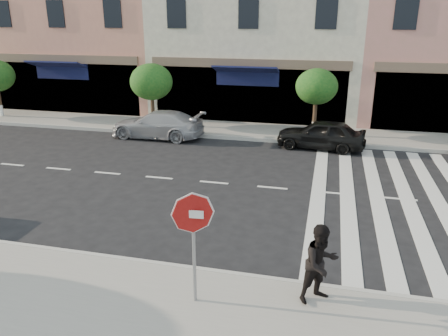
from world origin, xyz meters
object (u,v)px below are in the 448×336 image
car_far_mid (321,134)px  stop_sign (193,223)px  car_far_left (157,124)px  walker (321,264)px

car_far_mid → stop_sign: bearing=-3.4°
stop_sign → car_far_left: size_ratio=0.52×
car_far_left → car_far_mid: car_far_mid is taller
walker → car_far_left: bearing=85.4°
stop_sign → car_far_left: (-5.45, 11.66, -1.19)m
stop_sign → car_far_mid: stop_sign is taller
car_far_left → stop_sign: bearing=26.7°
walker → car_far_mid: 11.02m
stop_sign → walker: size_ratio=1.43×
stop_sign → walker: bearing=10.7°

